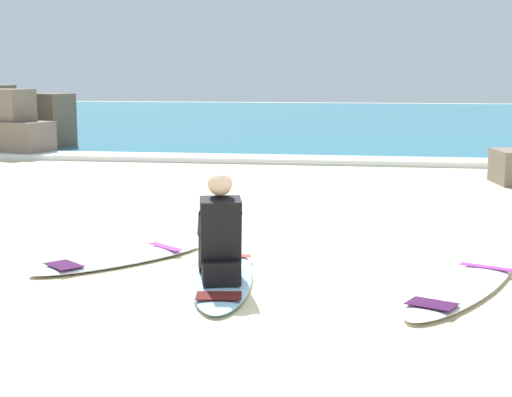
% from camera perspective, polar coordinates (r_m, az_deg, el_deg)
% --- Properties ---
extents(ground_plane, '(80.00, 80.00, 0.00)m').
position_cam_1_polar(ground_plane, '(6.91, -0.73, -6.22)').
color(ground_plane, beige).
extents(sea, '(80.00, 28.00, 0.10)m').
position_cam_1_polar(sea, '(29.58, 6.69, 5.74)').
color(sea, teal).
rests_on(sea, ground).
extents(breaking_foam, '(80.00, 0.90, 0.11)m').
position_cam_1_polar(breaking_foam, '(15.95, 4.78, 2.80)').
color(breaking_foam, white).
rests_on(breaking_foam, ground).
extents(surfboard_main, '(0.84, 2.33, 0.08)m').
position_cam_1_polar(surfboard_main, '(7.01, -2.39, -5.70)').
color(surfboard_main, '#9ED1E5').
rests_on(surfboard_main, ground).
extents(surfer_seated, '(0.51, 0.76, 0.95)m').
position_cam_1_polar(surfer_seated, '(6.69, -2.64, -2.90)').
color(surfer_seated, black).
rests_on(surfer_seated, surfboard_main).
extents(surfboard_spare_near, '(1.61, 1.80, 0.08)m').
position_cam_1_polar(surfboard_spare_near, '(7.78, -9.86, -4.32)').
color(surfboard_spare_near, silver).
rests_on(surfboard_spare_near, ground).
extents(surfboard_spare_far, '(1.42, 2.30, 0.08)m').
position_cam_1_polar(surfboard_spare_far, '(6.91, 14.83, -6.24)').
color(surfboard_spare_far, white).
rests_on(surfboard_spare_far, ground).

